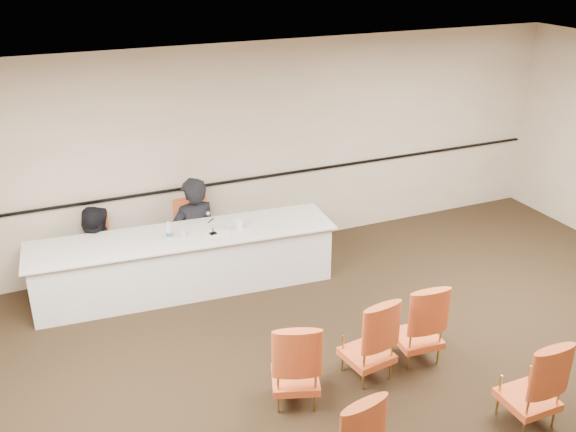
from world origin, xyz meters
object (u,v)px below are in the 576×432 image
object	(u,v)px
microphone	(213,225)
aud_chair_front_left	(295,361)
drinking_glass	(184,233)
coffee_cup	(240,224)
panelist_second	(98,264)
panelist_main_chair	(195,235)
water_bottle	(169,230)
panelist_second_chair	(96,250)
aud_chair_front_mid	(368,337)
aud_chair_back_right	(531,380)
panelist_main	(195,241)
panel_table	(185,262)
aud_chair_front_right	(418,320)

from	to	relation	value
microphone	aud_chair_front_left	distance (m)	2.50
drinking_glass	coffee_cup	distance (m)	0.73
panelist_second	aud_chair_front_left	xyz separation A→B (m)	(1.43, -3.24, 0.22)
panelist_second	microphone	world-z (taller)	panelist_second
panelist_main_chair	water_bottle	world-z (taller)	water_bottle
panelist_second_chair	water_bottle	world-z (taller)	water_bottle
water_bottle	aud_chair_front_mid	size ratio (longest dim) A/B	0.25
microphone	aud_chair_back_right	xyz separation A→B (m)	(1.95, -3.60, -0.44)
panelist_main	panelist_second	distance (m)	1.33
panel_table	microphone	size ratio (longest dim) A/B	14.58
panel_table	water_bottle	xyz separation A→B (m)	(-0.19, -0.04, 0.51)
panelist_second	aud_chair_front_mid	world-z (taller)	panelist_second
panelist_main	water_bottle	distance (m)	0.92
panel_table	coffee_cup	xyz separation A→B (m)	(0.72, -0.12, 0.46)
panelist_second	aud_chair_front_mid	bearing A→B (deg)	146.37
water_bottle	coffee_cup	world-z (taller)	water_bottle
aud_chair_front_left	panel_table	bearing A→B (deg)	118.15
aud_chair_front_mid	aud_chair_front_right	size ratio (longest dim) A/B	1.00
water_bottle	aud_chair_back_right	world-z (taller)	water_bottle
panelist_second	coffee_cup	world-z (taller)	panelist_second
aud_chair_front_right	coffee_cup	bearing A→B (deg)	121.67
panel_table	water_bottle	size ratio (longest dim) A/B	16.43
panelist_main	panelist_second	size ratio (longest dim) A/B	1.12
panelist_second	panelist_second_chair	xyz separation A→B (m)	(0.00, 0.00, 0.22)
aud_chair_front_mid	aud_chair_front_right	distance (m)	0.65
panelist_second_chair	aud_chair_back_right	distance (m)	5.51
coffee_cup	panelist_main	bearing A→B (deg)	122.54
panelist_second_chair	aud_chair_front_right	xyz separation A→B (m)	(2.93, -3.12, 0.00)
panelist_second	aud_chair_front_left	bearing A→B (deg)	134.44
panelist_main_chair	water_bottle	size ratio (longest dim) A/B	4.02
microphone	aud_chair_front_mid	size ratio (longest dim) A/B	0.28
panelist_main	aud_chair_front_left	xyz separation A→B (m)	(0.12, -3.14, 0.09)
panelist_second_chair	aud_chair_front_right	distance (m)	4.28
panelist_main_chair	microphone	size ratio (longest dim) A/B	3.56
panelist_main	drinking_glass	world-z (taller)	panelist_main
aud_chair_front_right	drinking_glass	bearing A→B (deg)	133.20
aud_chair_front_mid	aud_chair_back_right	size ratio (longest dim) A/B	1.00
aud_chair_front_left	aud_chair_back_right	xyz separation A→B (m)	(1.90, -1.14, 0.00)
panelist_second	aud_chair_front_right	size ratio (longest dim) A/B	1.75
aud_chair_front_mid	panelist_second_chair	bearing A→B (deg)	117.78
panelist_second_chair	microphone	xyz separation A→B (m)	(1.38, -0.79, 0.44)
panel_table	aud_chair_front_left	size ratio (longest dim) A/B	4.09
panelist_second	drinking_glass	bearing A→B (deg)	165.89
aud_chair_front_left	aud_chair_front_right	distance (m)	1.50
water_bottle	aud_chair_back_right	xyz separation A→B (m)	(2.49, -3.69, -0.42)
microphone	aud_chair_front_left	size ratio (longest dim) A/B	0.28
panelist_main	aud_chair_front_right	world-z (taller)	panelist_main
aud_chair_front_mid	panelist_main	bearing A→B (deg)	99.53
aud_chair_back_right	panelist_main	bearing A→B (deg)	115.13
drinking_glass	aud_chair_back_right	size ratio (longest dim) A/B	0.11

